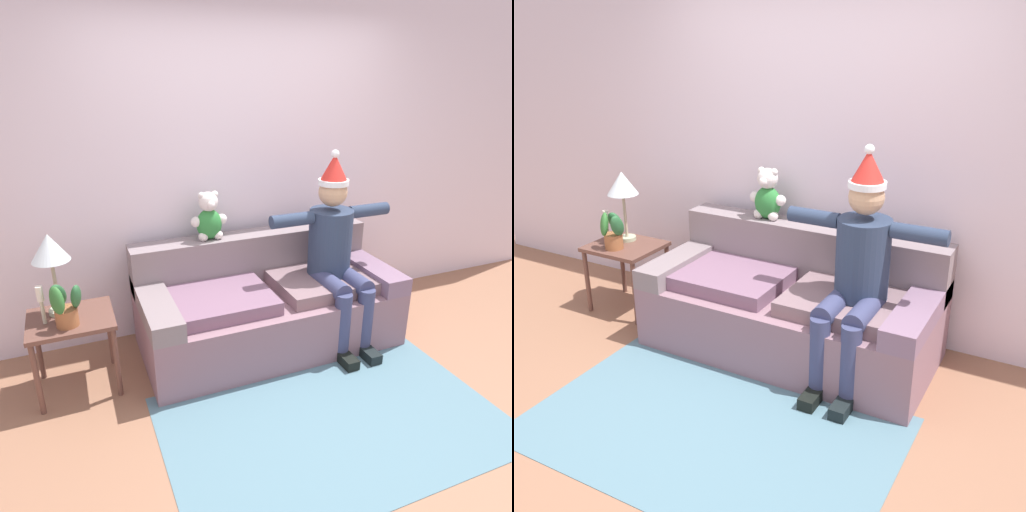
# 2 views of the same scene
# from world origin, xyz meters

# --- Properties ---
(ground_plane) EXTENTS (10.00, 10.00, 0.00)m
(ground_plane) POSITION_xyz_m (0.00, 0.00, 0.00)
(ground_plane) COLOR #94654A
(back_wall) EXTENTS (7.00, 0.10, 2.70)m
(back_wall) POSITION_xyz_m (0.00, 1.55, 1.35)
(back_wall) COLOR silver
(back_wall) RESTS_ON ground_plane
(couch) EXTENTS (1.99, 0.92, 0.83)m
(couch) POSITION_xyz_m (0.00, 1.01, 0.33)
(couch) COLOR gray
(couch) RESTS_ON ground_plane
(person_seated) EXTENTS (1.02, 0.77, 1.52)m
(person_seated) POSITION_xyz_m (0.51, 0.84, 0.77)
(person_seated) COLOR #2B3953
(person_seated) RESTS_ON ground_plane
(teddy_bear) EXTENTS (0.29, 0.17, 0.38)m
(teddy_bear) POSITION_xyz_m (-0.36, 1.30, 1.00)
(teddy_bear) COLOR #2E8038
(teddy_bear) RESTS_ON couch
(side_table) EXTENTS (0.55, 0.47, 0.55)m
(side_table) POSITION_xyz_m (-1.45, 0.94, 0.46)
(side_table) COLOR brown
(side_table) RESTS_ON ground_plane
(table_lamp) EXTENTS (0.24, 0.24, 0.56)m
(table_lamp) POSITION_xyz_m (-1.51, 1.03, 0.99)
(table_lamp) COLOR #AFBC99
(table_lamp) RESTS_ON side_table
(potted_plant) EXTENTS (0.23, 0.27, 0.31)m
(potted_plant) POSITION_xyz_m (-1.46, 0.84, 0.68)
(potted_plant) COLOR #A05F37
(potted_plant) RESTS_ON side_table
(candle_tall) EXTENTS (0.04, 0.04, 0.26)m
(candle_tall) POSITION_xyz_m (-1.60, 0.92, 0.72)
(candle_tall) COLOR beige
(candle_tall) RESTS_ON side_table
(area_rug) EXTENTS (2.12, 1.35, 0.01)m
(area_rug) POSITION_xyz_m (0.00, -0.05, 0.00)
(area_rug) COLOR slate
(area_rug) RESTS_ON ground_plane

